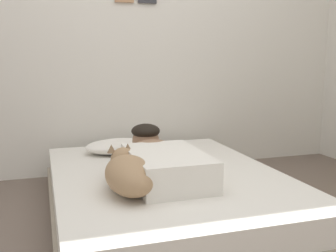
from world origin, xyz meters
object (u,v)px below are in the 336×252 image
bed (167,193)px  pillow (119,146)px  coffee_cup (179,149)px  person_lying (160,159)px  dog (129,173)px  cell_phone (192,164)px

bed → pillow: (-0.19, 0.61, 0.20)m
coffee_cup → person_lying: bearing=-120.8°
bed → person_lying: bearing=-136.9°
bed → dog: 0.48m
person_lying → coffee_cup: person_lying is taller
pillow → cell_phone: pillow is taller
bed → cell_phone: cell_phone is taller
coffee_cup → cell_phone: size_ratio=0.89×
cell_phone → bed: bearing=-148.3°
pillow → person_lying: 0.68m
bed → pillow: bearing=107.2°
coffee_cup → cell_phone: coffee_cup is taller
bed → person_lying: (-0.06, -0.05, 0.25)m
dog → cell_phone: size_ratio=4.11×
person_lying → pillow: bearing=101.1°
person_lying → dog: (-0.25, -0.23, -0.00)m
pillow → person_lying: size_ratio=0.57×
person_lying → cell_phone: (0.29, 0.20, -0.10)m
dog → coffee_cup: (0.55, 0.73, -0.07)m
bed → dog: size_ratio=3.34×
person_lying → coffee_cup: size_ratio=7.36×
cell_phone → pillow: bearing=131.6°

